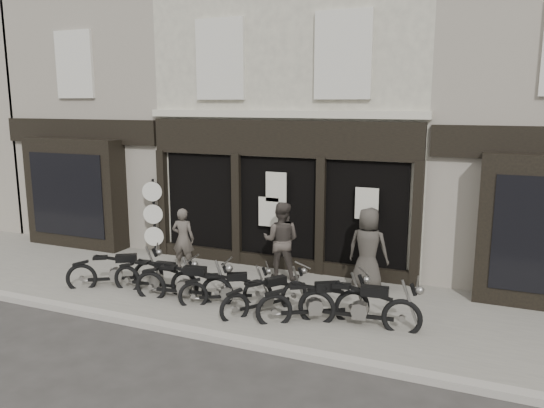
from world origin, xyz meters
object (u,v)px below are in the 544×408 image
at_px(motorcycle_0, 116,274).
at_px(motorcycle_4, 266,299).
at_px(motorcycle_5, 315,306).
at_px(man_right, 368,249).
at_px(man_centre, 281,240).
at_px(man_left, 183,239).
at_px(advert_sign_post, 154,220).
at_px(motorcycle_6, 360,310).
at_px(motorcycle_3, 227,292).
at_px(motorcycle_1, 157,280).
at_px(motorcycle_2, 185,286).

bearing_deg(motorcycle_0, motorcycle_4, -33.07).
bearing_deg(motorcycle_5, motorcycle_4, 145.27).
relative_size(motorcycle_5, man_right, 1.08).
height_order(motorcycle_4, man_centre, man_centre).
xyz_separation_m(man_left, advert_sign_post, (-1.47, 0.83, 0.18)).
relative_size(motorcycle_6, advert_sign_post, 1.06).
height_order(motorcycle_0, motorcycle_4, motorcycle_0).
height_order(motorcycle_4, motorcycle_6, motorcycle_6).
relative_size(motorcycle_0, motorcycle_3, 1.08).
bearing_deg(man_centre, man_right, 172.36).
bearing_deg(motorcycle_1, motorcycle_5, -8.38).
relative_size(motorcycle_0, man_right, 1.03).
bearing_deg(advert_sign_post, motorcycle_2, -66.75).
bearing_deg(man_left, motorcycle_6, 149.75).
xyz_separation_m(motorcycle_0, man_centre, (3.31, 2.04, 0.64)).
distance_m(motorcycle_2, advert_sign_post, 3.88).
distance_m(motorcycle_2, motorcycle_3, 0.95).
relative_size(motorcycle_2, motorcycle_3, 1.23).
relative_size(motorcycle_4, man_centre, 0.95).
relative_size(motorcycle_0, motorcycle_2, 0.87).
bearing_deg(man_right, motorcycle_3, 43.20).
height_order(motorcycle_1, motorcycle_3, motorcycle_1).
bearing_deg(motorcycle_3, motorcycle_2, 161.06).
height_order(man_left, man_right, man_right).
bearing_deg(motorcycle_2, motorcycle_6, -7.76).
height_order(motorcycle_2, motorcycle_4, motorcycle_2).
bearing_deg(man_centre, motorcycle_0, 22.85).
distance_m(motorcycle_1, motorcycle_6, 4.67).
distance_m(motorcycle_1, man_centre, 3.06).
bearing_deg(motorcycle_6, motorcycle_4, 175.71).
bearing_deg(motorcycle_1, motorcycle_4, -7.76).
bearing_deg(motorcycle_5, motorcycle_2, 149.67).
bearing_deg(motorcycle_0, motorcycle_6, -32.56).
height_order(motorcycle_3, advert_sign_post, advert_sign_post).
xyz_separation_m(motorcycle_2, motorcycle_6, (3.81, 0.13, 0.02)).
xyz_separation_m(motorcycle_2, motorcycle_5, (2.94, 0.03, 0.00)).
distance_m(motorcycle_1, motorcycle_3, 1.79).
bearing_deg(motorcycle_0, advert_sign_post, 73.64).
bearing_deg(advert_sign_post, motorcycle_0, -95.36).
height_order(motorcycle_0, advert_sign_post, advert_sign_post).
bearing_deg(motorcycle_3, man_centre, 48.67).
height_order(motorcycle_1, motorcycle_2, motorcycle_2).
bearing_deg(motorcycle_4, man_centre, 49.88).
height_order(motorcycle_2, motorcycle_3, motorcycle_2).
height_order(man_centre, advert_sign_post, advert_sign_post).
bearing_deg(motorcycle_2, motorcycle_0, 166.03).
xyz_separation_m(motorcycle_0, motorcycle_3, (2.88, 0.03, -0.04)).
distance_m(motorcycle_4, man_centre, 2.25).
bearing_deg(motorcycle_2, motorcycle_1, 158.45).
distance_m(motorcycle_5, advert_sign_post, 6.27).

